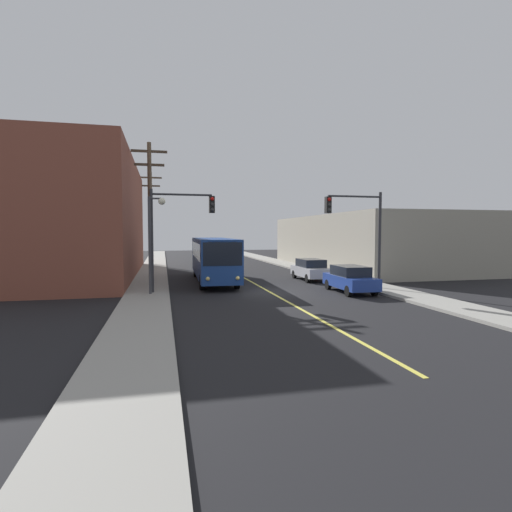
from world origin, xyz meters
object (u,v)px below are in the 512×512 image
city_bus (213,257)px  traffic_signal_left_corner (179,221)px  parked_car_silver (311,269)px  fire_hydrant (342,273)px  parked_car_blue (350,279)px  traffic_signal_right_corner (358,222)px  utility_pole_near (150,206)px  street_lamp_left (154,231)px  utility_pole_mid (151,214)px

city_bus → traffic_signal_left_corner: 6.71m
parked_car_silver → fire_hydrant: 2.36m
parked_car_blue → traffic_signal_right_corner: size_ratio=0.74×
parked_car_silver → utility_pole_near: 12.67m
traffic_signal_right_corner → street_lamp_left: traffic_signal_right_corner is taller
parked_car_blue → fire_hydrant: 6.09m
traffic_signal_right_corner → street_lamp_left: (-12.24, 0.68, -0.56)m
parked_car_blue → utility_pole_near: bearing=152.3°
utility_pole_near → street_lamp_left: (0.32, -5.03, -1.70)m
city_bus → parked_car_blue: city_bus is taller
parked_car_blue → street_lamp_left: bearing=174.0°
parked_car_blue → traffic_signal_left_corner: size_ratio=0.74×
street_lamp_left → utility_pole_near: bearing=93.7°
parked_car_silver → fire_hydrant: size_ratio=5.24×
city_bus → utility_pole_near: utility_pole_near is taller
city_bus → traffic_signal_right_corner: 10.89m
utility_pole_near → traffic_signal_left_corner: bearing=-68.8°
utility_pole_near → street_lamp_left: size_ratio=1.74×
utility_pole_near → street_lamp_left: 5.31m
utility_pole_mid → traffic_signal_left_corner: utility_pole_mid is taller
parked_car_silver → street_lamp_left: (-11.48, -5.30, 2.90)m
utility_pole_mid → street_lamp_left: (0.72, -22.41, -1.98)m
parked_car_silver → street_lamp_left: 12.97m
traffic_signal_right_corner → fire_hydrant: bearing=74.4°
parked_car_silver → traffic_signal_right_corner: traffic_signal_right_corner is taller
parked_car_blue → traffic_signal_right_corner: bearing=36.6°
parked_car_silver → street_lamp_left: street_lamp_left is taller
parked_car_silver → traffic_signal_right_corner: 6.95m
fire_hydrant → parked_car_silver: bearing=159.6°
parked_car_blue → utility_pole_mid: (-12.25, 23.62, 4.88)m
city_bus → utility_pole_mid: bearing=106.6°
fire_hydrant → traffic_signal_right_corner: bearing=-105.6°
traffic_signal_left_corner → fire_hydrant: bearing=17.8°
traffic_signal_left_corner → fire_hydrant: size_ratio=7.14×
city_bus → utility_pole_near: size_ratio=1.27×
parked_car_silver → traffic_signal_left_corner: bearing=-154.7°
parked_car_blue → utility_pole_near: (-11.85, 6.23, 4.60)m
fire_hydrant → utility_pole_near: bearing=177.8°
parked_car_blue → traffic_signal_right_corner: 3.57m
city_bus → parked_car_silver: 7.47m
parked_car_silver → traffic_signal_right_corner: size_ratio=0.73×
utility_pole_mid → street_lamp_left: size_ratio=1.84×
city_bus → fire_hydrant: city_bus is taller
traffic_signal_right_corner → parked_car_silver: bearing=97.2°
parked_car_silver → fire_hydrant: parked_car_silver is taller
traffic_signal_left_corner → fire_hydrant: (12.26, 3.93, -3.72)m
street_lamp_left → parked_car_blue: bearing=-6.0°
utility_pole_near → traffic_signal_right_corner: (12.56, -5.70, -1.13)m
utility_pole_near → traffic_signal_right_corner: size_ratio=1.60×
parked_car_silver → traffic_signal_left_corner: (-10.06, -4.75, 3.46)m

